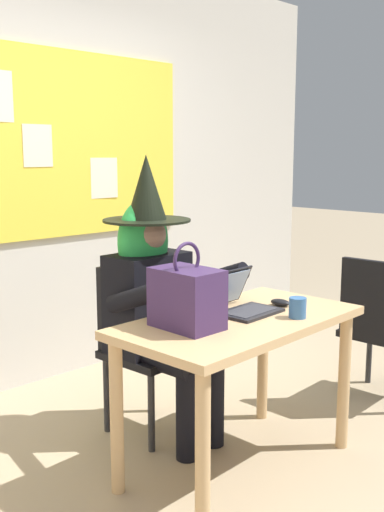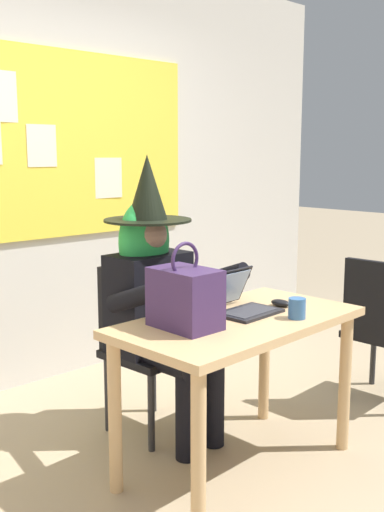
# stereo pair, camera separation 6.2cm
# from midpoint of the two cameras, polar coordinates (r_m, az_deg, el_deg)

# --- Properties ---
(ground_plane) EXTENTS (24.00, 24.00, 0.00)m
(ground_plane) POSITION_cam_midpoint_polar(r_m,az_deg,el_deg) (3.01, 3.18, -20.06)
(ground_plane) COLOR tan
(wall_back_bulletin) EXTENTS (5.56, 1.89, 2.81)m
(wall_back_bulletin) POSITION_cam_midpoint_polar(r_m,az_deg,el_deg) (3.99, -15.65, 8.29)
(wall_back_bulletin) COLOR beige
(wall_back_bulletin) RESTS_ON ground
(desk_main) EXTENTS (1.20, 0.67, 0.75)m
(desk_main) POSITION_cam_midpoint_polar(r_m,az_deg,el_deg) (2.83, 3.88, -8.07)
(desk_main) COLOR tan
(desk_main) RESTS_ON ground
(chair_at_desk) EXTENTS (0.45, 0.45, 0.91)m
(chair_at_desk) POSITION_cam_midpoint_polar(r_m,az_deg,el_deg) (3.31, -5.46, -7.65)
(chair_at_desk) COLOR black
(chair_at_desk) RESTS_ON ground
(person_costumed) EXTENTS (0.61, 0.70, 1.49)m
(person_costumed) POSITION_cam_midpoint_polar(r_m,az_deg,el_deg) (3.15, -4.04, -2.94)
(person_costumed) COLOR black
(person_costumed) RESTS_ON ground
(laptop) EXTENTS (0.31, 0.30, 0.20)m
(laptop) POSITION_cam_midpoint_polar(r_m,az_deg,el_deg) (2.89, 4.01, -4.40)
(laptop) COLOR black
(laptop) RESTS_ON desk_main
(computer_mouse) EXTENTS (0.07, 0.11, 0.03)m
(computer_mouse) POSITION_cam_midpoint_polar(r_m,az_deg,el_deg) (3.02, 7.77, -4.38)
(computer_mouse) COLOR black
(computer_mouse) RESTS_ON desk_main
(handbag) EXTENTS (0.20, 0.30, 0.38)m
(handbag) POSITION_cam_midpoint_polar(r_m,az_deg,el_deg) (2.60, -1.18, -3.95)
(handbag) COLOR #38234C
(handbag) RESTS_ON desk_main
(coffee_mug) EXTENTS (0.08, 0.08, 0.09)m
(coffee_mug) POSITION_cam_midpoint_polar(r_m,az_deg,el_deg) (2.81, 9.34, -4.85)
(coffee_mug) COLOR #336099
(coffee_mug) RESTS_ON desk_main
(chair_extra_corner) EXTENTS (0.44, 0.44, 0.88)m
(chair_extra_corner) POSITION_cam_midpoint_polar(r_m,az_deg,el_deg) (3.78, 16.78, -6.09)
(chair_extra_corner) COLOR black
(chair_extra_corner) RESTS_ON ground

